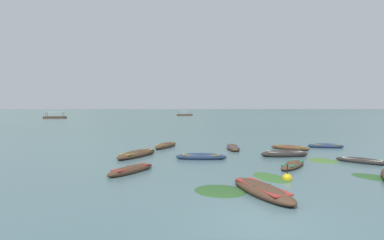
% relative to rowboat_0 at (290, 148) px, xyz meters
% --- Properties ---
extents(ground_plane, '(6000.00, 6000.00, 0.00)m').
position_rel_rowboat_0_xyz_m(ground_plane, '(-6.60, 1483.65, -0.15)').
color(ground_plane, slate).
extents(mountain_1, '(1179.34, 1179.34, 347.96)m').
position_rel_rowboat_0_xyz_m(mountain_1, '(-1369.79, 2378.82, 173.83)').
color(mountain_1, '#4C5B56').
rests_on(mountain_1, ground).
extents(mountain_2, '(2422.04, 2422.04, 557.15)m').
position_rel_rowboat_0_xyz_m(mountain_2, '(-679.98, 2258.38, 278.42)').
color(mountain_2, slate).
rests_on(mountain_2, ground).
extents(mountain_3, '(2199.31, 2199.31, 504.10)m').
position_rel_rowboat_0_xyz_m(mountain_3, '(-98.81, 2124.02, 251.90)').
color(mountain_3, '#56665B').
rests_on(mountain_3, ground).
extents(mountain_4, '(2133.37, 2133.37, 571.24)m').
position_rel_rowboat_0_xyz_m(mountain_4, '(476.30, 2046.54, 285.47)').
color(mountain_4, '#4C5B56').
rests_on(mountain_4, ground).
extents(rowboat_0, '(3.29, 2.69, 0.49)m').
position_rel_rowboat_0_xyz_m(rowboat_0, '(0.00, 0.00, 0.00)').
color(rowboat_0, brown).
rests_on(rowboat_0, ground).
extents(rowboat_1, '(2.79, 3.28, 0.43)m').
position_rel_rowboat_0_xyz_m(rowboat_1, '(-2.53, -7.69, -0.02)').
color(rowboat_1, '#4C3323').
rests_on(rowboat_1, ground).
extents(rowboat_2, '(1.10, 3.48, 0.51)m').
position_rel_rowboat_0_xyz_m(rowboat_2, '(-5.03, 0.13, 0.01)').
color(rowboat_2, '#4C3323').
rests_on(rowboat_2, ground).
extents(rowboat_3, '(2.96, 2.80, 0.44)m').
position_rel_rowboat_0_xyz_m(rowboat_3, '(2.56, -6.41, -0.02)').
color(rowboat_3, '#2D2826').
rests_on(rowboat_3, ground).
extents(rowboat_4, '(2.63, 3.38, 0.50)m').
position_rel_rowboat_0_xyz_m(rowboat_4, '(-12.24, -9.08, 0.00)').
color(rowboat_4, '#4C3323').
rests_on(rowboat_4, ground).
extents(rowboat_5, '(3.73, 1.23, 0.54)m').
position_rel_rowboat_0_xyz_m(rowboat_5, '(-8.07, -4.76, 0.02)').
color(rowboat_5, navy).
rests_on(rowboat_5, ground).
extents(rowboat_6, '(3.11, 4.57, 0.58)m').
position_rel_rowboat_0_xyz_m(rowboat_6, '(-12.88, -3.51, 0.03)').
color(rowboat_6, '#4C3323').
rests_on(rowboat_6, ground).
extents(rowboat_8, '(2.56, 4.27, 0.55)m').
position_rel_rowboat_0_xyz_m(rowboat_8, '(-5.89, -13.34, 0.02)').
color(rowboat_8, '#4C3323').
rests_on(rowboat_8, ground).
extents(rowboat_9, '(2.37, 3.85, 0.56)m').
position_rel_rowboat_0_xyz_m(rowboat_9, '(-11.09, 1.47, 0.02)').
color(rowboat_9, '#4C3323').
rests_on(rowboat_9, ground).
extents(rowboat_10, '(3.70, 1.33, 0.63)m').
position_rel_rowboat_0_xyz_m(rowboat_10, '(-1.74, -3.72, 0.04)').
color(rowboat_10, '#2D2826').
rests_on(rowboat_10, ground).
extents(rowboat_13, '(3.31, 1.58, 0.48)m').
position_rel_rowboat_0_xyz_m(rowboat_13, '(3.73, 1.18, -0.00)').
color(rowboat_13, navy).
rests_on(rowboat_13, ground).
extents(ferry_0, '(7.66, 4.91, 2.54)m').
position_rel_rowboat_0_xyz_m(ferry_0, '(-10.55, 114.65, 0.29)').
color(ferry_0, brown).
rests_on(ferry_0, ground).
extents(ferry_1, '(7.60, 3.48, 2.54)m').
position_rel_rowboat_0_xyz_m(ferry_1, '(-56.01, 78.19, 0.29)').
color(ferry_1, '#4C3323').
rests_on(ferry_1, ground).
extents(mooring_buoy, '(0.49, 0.49, 0.96)m').
position_rel_rowboat_0_xyz_m(mooring_buoy, '(-4.01, -10.99, -0.05)').
color(mooring_buoy, yellow).
rests_on(mooring_buoy, ground).
extents(weed_patch_0, '(2.98, 2.84, 0.14)m').
position_rel_rowboat_0_xyz_m(weed_patch_0, '(-7.62, -12.84, -0.15)').
color(weed_patch_0, '#2D5628').
rests_on(weed_patch_0, ground).
extents(weed_patch_1, '(2.20, 2.87, 0.14)m').
position_rel_rowboat_0_xyz_m(weed_patch_1, '(-4.69, -10.39, -0.15)').
color(weed_patch_1, '#38662D').
rests_on(weed_patch_1, ground).
extents(weed_patch_2, '(2.33, 2.58, 0.14)m').
position_rel_rowboat_0_xyz_m(weed_patch_2, '(0.33, -5.59, -0.15)').
color(weed_patch_2, '#477033').
rests_on(weed_patch_2, ground).
extents(weed_patch_4, '(2.35, 2.54, 0.14)m').
position_rel_rowboat_0_xyz_m(weed_patch_4, '(0.74, -10.42, -0.15)').
color(weed_patch_4, '#2D5628').
rests_on(weed_patch_4, ground).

